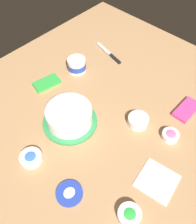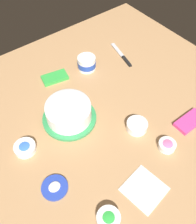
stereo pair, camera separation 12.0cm
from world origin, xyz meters
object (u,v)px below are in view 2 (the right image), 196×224
frosting_tub (87,63)px  candy_box_upper (55,78)px  sprinkle_bowl_pink (167,145)px  sprinkle_bowl_green (109,218)px  frosted_cake (69,112)px  sprinkle_bowl_orange (137,126)px  candy_box_lower (190,121)px  spreading_knife (123,56)px  sprinkle_bowl_blue (25,148)px  paper_napkin (144,189)px  frosting_tub_lid (55,187)px

frosting_tub → candy_box_upper: 0.20m
sprinkle_bowl_pink → sprinkle_bowl_green: (-0.40, -0.08, 0.00)m
frosted_cake → candy_box_upper: 0.30m
sprinkle_bowl_green → sprinkle_bowl_orange: (0.37, 0.24, 0.00)m
frosted_cake → candy_box_lower: (0.45, -0.37, -0.04)m
spreading_knife → candy_box_lower: 0.57m
candy_box_lower → frosting_tub: bearing=105.1°
frosting_tub → sprinkle_bowl_green: bearing=-120.6°
frosted_cake → sprinkle_bowl_blue: size_ratio=2.70×
spreading_knife → paper_napkin: spreading_knife is taller
spreading_knife → candy_box_lower: candy_box_lower is taller
frosted_cake → sprinkle_bowl_green: bearing=-106.9°
frosting_tub → spreading_knife: frosting_tub is taller
frosting_tub → sprinkle_bowl_blue: (-0.53, -0.27, -0.02)m
frosting_tub → sprinkle_bowl_pink: 0.65m
sprinkle_bowl_pink → candy_box_upper: bearing=103.8°
spreading_knife → candy_box_upper: size_ratio=1.67×
sprinkle_bowl_orange → paper_napkin: sprinkle_bowl_orange is taller
frosting_tub → candy_box_lower: 0.64m
frosting_tub_lid → candy_box_lower: (0.69, -0.12, 0.00)m
sprinkle_bowl_pink → candy_box_upper: size_ratio=0.56×
frosting_tub_lid → candy_box_lower: size_ratio=0.70×
frosting_tub → spreading_knife: size_ratio=0.44×
sprinkle_bowl_orange → sprinkle_bowl_pink: bearing=-77.0°
sprinkle_bowl_green → sprinkle_bowl_pink: bearing=11.5°
candy_box_lower → frosting_tub_lid: bearing=170.3°
frosting_tub_lid → sprinkle_bowl_blue: sprinkle_bowl_blue is taller
sprinkle_bowl_pink → candy_box_lower: 0.19m
frosted_cake → frosting_tub_lid: size_ratio=2.41×
frosted_cake → sprinkle_bowl_orange: 0.33m
spreading_knife → paper_napkin: size_ratio=1.56×
paper_napkin → sprinkle_bowl_blue: bearing=122.8°
spreading_knife → sprinkle_bowl_orange: (-0.29, -0.43, 0.02)m
sprinkle_bowl_green → frosting_tub: bearing=59.4°
frosting_tub → candy_box_upper: (-0.19, 0.04, -0.03)m
candy_box_lower → candy_box_upper: same height
candy_box_lower → spreading_knife: bearing=83.6°
candy_box_lower → sprinkle_bowl_green: bearing=-169.6°
candy_box_lower → candy_box_upper: size_ratio=1.11×
frosted_cake → sprinkle_bowl_green: size_ratio=2.92×
spreading_knife → frosting_tub: bearing=167.1°
sprinkle_bowl_green → candy_box_upper: size_ratio=0.64×
frosting_tub_lid → sprinkle_bowl_pink: size_ratio=1.39×
frosting_tub_lid → sprinkle_bowl_blue: (-0.01, 0.23, 0.01)m
sprinkle_bowl_blue → sprinkle_bowl_orange: bearing=-24.8°
sprinkle_bowl_pink → spreading_knife: bearing=66.6°
sprinkle_bowl_blue → candy_box_lower: (0.70, -0.35, -0.01)m
spreading_knife → sprinkle_bowl_pink: (-0.26, -0.59, 0.01)m
frosted_cake → paper_napkin: frosted_cake is taller
sprinkle_bowl_blue → candy_box_upper: bearing=42.0°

